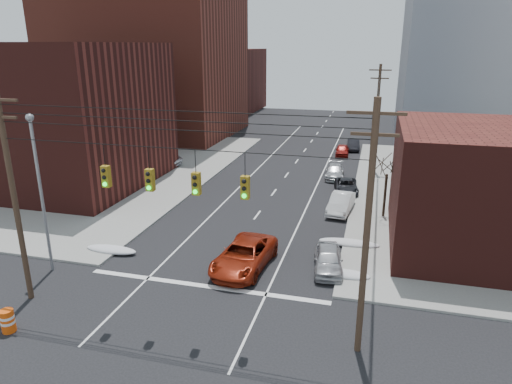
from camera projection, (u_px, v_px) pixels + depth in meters
The scene contains 28 objects.
ground at pixel (150, 361), 19.42m from camera, with size 160.00×160.00×0.00m, color black.
sidewalk_nw at pixel (44, 165), 50.79m from camera, with size 40.00×40.00×0.15m, color gray.
building_brick_tall at pixel (148, 28), 64.77m from camera, with size 24.00×20.00×30.00m, color maroon.
building_brick_near at pixel (43, 115), 43.00m from camera, with size 20.00×16.00×13.00m, color #471915.
building_brick_far at pixel (203, 80), 91.94m from camera, with size 22.00×18.00×12.00m, color #471915.
building_office at pixel (508, 48), 50.67m from camera, with size 22.00×20.00×25.00m, color gray.
building_glass at pixel (479, 56), 74.55m from camera, with size 20.00×18.00×22.00m, color gray.
utility_pole_left at pixel (14, 194), 22.46m from camera, with size 2.20×0.28×11.00m.
utility_pole_right at pixel (367, 228), 18.32m from camera, with size 2.20×0.28×11.00m.
utility_pole_far at pixel (377, 116), 46.83m from camera, with size 2.20×0.28×11.00m.
traffic_signals at pixel (172, 180), 19.91m from camera, with size 17.00×0.42×2.02m.
street_light at pixel (39, 181), 25.54m from camera, with size 0.44×0.44×9.32m.
bare_tree at pixel (385, 189), 34.76m from camera, with size 2.09×2.20×4.93m.
snow_nw at pixel (111, 250), 29.43m from camera, with size 3.50×1.08×0.42m, color silver.
snow_ne at pixel (344, 274), 26.29m from camera, with size 3.00×1.08×0.42m, color silver.
snow_east_far at pixel (349, 243), 30.42m from camera, with size 4.00×1.08×0.42m, color silver.
red_pickup at pixel (244, 255), 27.23m from camera, with size 2.71×5.87×1.63m, color maroon.
parked_car_a at pixel (328, 259), 27.00m from camera, with size 1.66×4.13×1.41m, color #AAABAF.
parked_car_b at pixel (341, 203), 36.41m from camera, with size 1.59×4.56×1.50m, color silver.
parked_car_c at pixel (346, 186), 41.26m from camera, with size 2.02×4.39×1.22m, color black.
parked_car_d at pixel (335, 172), 45.84m from camera, with size 1.81×4.46×1.29m, color #A6A7AB.
parked_car_e at pixel (342, 150), 55.03m from camera, with size 1.54×3.84×1.31m, color maroon.
parked_car_f at pixel (353, 145), 58.07m from camera, with size 1.44×4.14×1.36m, color black.
lot_car_a at pixel (111, 176), 43.78m from camera, with size 1.35×3.88×1.28m, color silver.
lot_car_b at pixel (158, 158), 50.14m from camera, with size 2.57×5.58×1.55m, color silver.
lot_car_c at pixel (112, 171), 45.33m from camera, with size 1.81×4.46×1.29m, color black.
lot_car_d at pixel (131, 155), 51.91m from camera, with size 1.63×4.05×1.38m, color #B2B2B7.
construction_barrel at pixel (8, 321), 21.23m from camera, with size 0.69×0.69×1.12m.
Camera 1 is at (8.52, -14.56, 12.83)m, focal length 32.00 mm.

